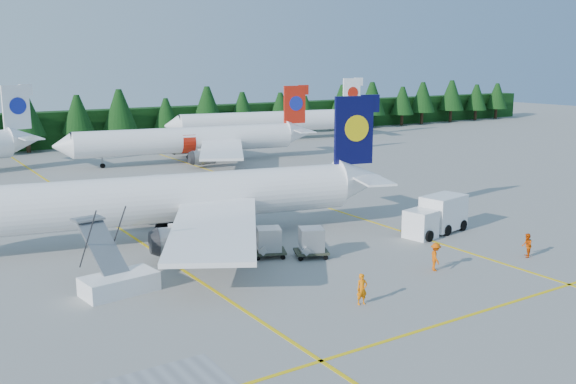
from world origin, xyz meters
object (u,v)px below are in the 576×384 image
airliner_navy (144,201)px  airliner_red (182,141)px  airstairs (117,278)px  service_truck (435,216)px

airliner_navy → airliner_red: size_ratio=1.06×
airliner_navy → airliner_red: bearing=73.6°
airliner_navy → airstairs: 11.41m
airliner_navy → airstairs: (-5.52, -9.66, -2.51)m
airliner_red → service_truck: (2.42, -46.79, -1.68)m
service_truck → airliner_navy: bearing=143.2°
service_truck → airstairs: bearing=167.3°
airliner_navy → service_truck: bearing=-14.5°
airstairs → airliner_navy: bearing=53.0°
airliner_red → service_truck: bearing=-77.7°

